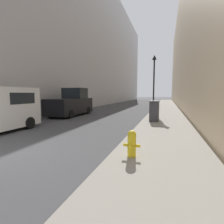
% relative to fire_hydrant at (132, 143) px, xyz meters
% --- Properties ---
extents(sidewalk_right, '(2.89, 60.00, 0.15)m').
position_rel_fire_hydrant_xyz_m(sidewalk_right, '(0.81, 17.11, -0.46)').
color(sidewalk_right, gray).
rests_on(sidewalk_right, ground).
extents(building_left_glass, '(12.00, 60.00, 20.93)m').
position_rel_fire_hydrant_xyz_m(building_left_glass, '(-14.87, 25.11, 9.93)').
color(building_left_glass, '#BCBCC1').
rests_on(building_left_glass, ground).
extents(building_right_stone, '(12.00, 60.00, 17.58)m').
position_rel_fire_hydrant_xyz_m(building_right_stone, '(8.36, 25.11, 8.25)').
color(building_right_stone, tan).
rests_on(building_right_stone, ground).
extents(fire_hydrant, '(0.47, 0.36, 0.73)m').
position_rel_fire_hydrant_xyz_m(fire_hydrant, '(0.00, 0.00, 0.00)').
color(fire_hydrant, yellow).
rests_on(fire_hydrant, sidewalk_right).
extents(trash_bin, '(0.60, 0.65, 1.28)m').
position_rel_fire_hydrant_xyz_m(trash_bin, '(0.15, 6.65, 0.27)').
color(trash_bin, '#3D3D42').
rests_on(trash_bin, sidewalk_right).
extents(lamppost, '(0.39, 0.39, 5.10)m').
position_rel_fire_hydrant_xyz_m(lamppost, '(-0.26, 11.47, 2.78)').
color(lamppost, black).
rests_on(lamppost, sidewalk_right).
extents(pickup_truck, '(2.06, 4.92, 2.39)m').
position_rel_fire_hydrant_xyz_m(pickup_truck, '(-7.02, 8.73, 0.46)').
color(pickup_truck, black).
rests_on(pickup_truck, ground).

